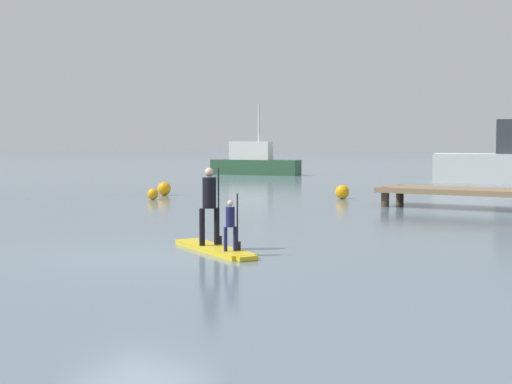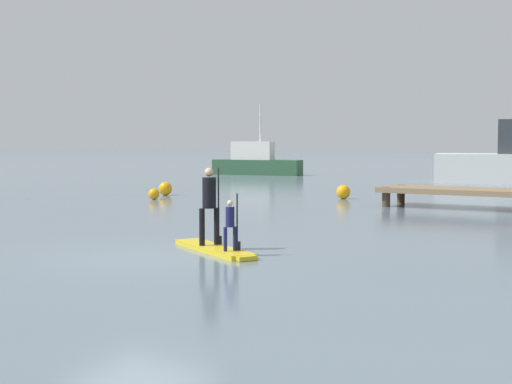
{
  "view_description": "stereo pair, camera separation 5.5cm",
  "coord_description": "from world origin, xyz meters",
  "px_view_note": "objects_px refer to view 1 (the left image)",
  "views": [
    {
      "loc": [
        9.7,
        -11.76,
        2.36
      ],
      "look_at": [
        1.04,
        2.72,
        1.19
      ],
      "focal_mm": 54.22,
      "sensor_mm": 36.0,
      "label": 1
    },
    {
      "loc": [
        9.75,
        -11.73,
        2.36
      ],
      "look_at": [
        1.04,
        2.72,
        1.19
      ],
      "focal_mm": 54.22,
      "sensor_mm": 36.0,
      "label": 2
    }
  ],
  "objects_px": {
    "paddleboard_near": "(215,249)",
    "paddler_child_solo": "(231,223)",
    "paddler_adult": "(210,201)",
    "mooring_buoy_near": "(342,192)",
    "mooring_buoy_mid": "(153,194)",
    "fishing_boat_green_midground": "(254,162)",
    "mooring_buoy_far": "(164,189)"
  },
  "relations": [
    {
      "from": "paddler_adult",
      "to": "fishing_boat_green_midground",
      "type": "distance_m",
      "value": 33.96
    },
    {
      "from": "fishing_boat_green_midground",
      "to": "mooring_buoy_mid",
      "type": "height_order",
      "value": "fishing_boat_green_midground"
    },
    {
      "from": "mooring_buoy_far",
      "to": "paddleboard_near",
      "type": "bearing_deg",
      "value": -48.59
    },
    {
      "from": "paddleboard_near",
      "to": "mooring_buoy_mid",
      "type": "xyz_separation_m",
      "value": [
        -9.77,
        10.2,
        0.17
      ]
    },
    {
      "from": "paddleboard_near",
      "to": "mooring_buoy_near",
      "type": "distance_m",
      "value": 14.75
    },
    {
      "from": "fishing_boat_green_midground",
      "to": "mooring_buoy_far",
      "type": "height_order",
      "value": "fishing_boat_green_midground"
    },
    {
      "from": "paddler_adult",
      "to": "mooring_buoy_near",
      "type": "distance_m",
      "value": 14.57
    },
    {
      "from": "paddler_adult",
      "to": "paddler_child_solo",
      "type": "relative_size",
      "value": 1.42
    },
    {
      "from": "mooring_buoy_far",
      "to": "paddler_child_solo",
      "type": "bearing_deg",
      "value": -47.81
    },
    {
      "from": "fishing_boat_green_midground",
      "to": "mooring_buoy_mid",
      "type": "bearing_deg",
      "value": -69.85
    },
    {
      "from": "paddleboard_near",
      "to": "mooring_buoy_far",
      "type": "relative_size",
      "value": 5.02
    },
    {
      "from": "paddler_child_solo",
      "to": "mooring_buoy_mid",
      "type": "bearing_deg",
      "value": 134.55
    },
    {
      "from": "paddler_adult",
      "to": "mooring_buoy_far",
      "type": "xyz_separation_m",
      "value": [
        -10.52,
        12.05,
        -0.76
      ]
    },
    {
      "from": "paddler_adult",
      "to": "fishing_boat_green_midground",
      "type": "height_order",
      "value": "fishing_boat_green_midground"
    },
    {
      "from": "mooring_buoy_near",
      "to": "mooring_buoy_mid",
      "type": "xyz_separation_m",
      "value": [
        -6.15,
        -4.1,
        -0.06
      ]
    },
    {
      "from": "paddler_child_solo",
      "to": "mooring_buoy_near",
      "type": "relative_size",
      "value": 2.11
    },
    {
      "from": "fishing_boat_green_midground",
      "to": "mooring_buoy_far",
      "type": "bearing_deg",
      "value": -70.6
    },
    {
      "from": "paddler_adult",
      "to": "paddleboard_near",
      "type": "bearing_deg",
      "value": -31.84
    },
    {
      "from": "paddleboard_near",
      "to": "paddler_child_solo",
      "type": "xyz_separation_m",
      "value": [
        0.61,
        -0.35,
        0.62
      ]
    },
    {
      "from": "paddler_child_solo",
      "to": "mooring_buoy_near",
      "type": "xyz_separation_m",
      "value": [
        -4.23,
        14.64,
        -0.4
      ]
    },
    {
      "from": "paddler_adult",
      "to": "mooring_buoy_mid",
      "type": "relative_size",
      "value": 3.81
    },
    {
      "from": "paddleboard_near",
      "to": "fishing_boat_green_midground",
      "type": "bearing_deg",
      "value": 119.67
    },
    {
      "from": "fishing_boat_green_midground",
      "to": "mooring_buoy_near",
      "type": "distance_m",
      "value": 20.38
    },
    {
      "from": "paddler_adult",
      "to": "paddler_child_solo",
      "type": "height_order",
      "value": "paddler_adult"
    },
    {
      "from": "mooring_buoy_near",
      "to": "mooring_buoy_mid",
      "type": "distance_m",
      "value": 7.39
    },
    {
      "from": "mooring_buoy_near",
      "to": "mooring_buoy_far",
      "type": "bearing_deg",
      "value": -163.6
    },
    {
      "from": "paddler_adult",
      "to": "fishing_boat_green_midground",
      "type": "xyz_separation_m",
      "value": [
        -16.69,
        29.58,
        -0.23
      ]
    },
    {
      "from": "paddleboard_near",
      "to": "paddler_child_solo",
      "type": "relative_size",
      "value": 2.44
    },
    {
      "from": "mooring_buoy_far",
      "to": "mooring_buoy_mid",
      "type": "bearing_deg",
      "value": -63.63
    },
    {
      "from": "fishing_boat_green_midground",
      "to": "paddler_child_solo",
      "type": "bearing_deg",
      "value": -59.74
    },
    {
      "from": "paddler_adult",
      "to": "mooring_buoy_near",
      "type": "xyz_separation_m",
      "value": [
        -3.38,
        14.15,
        -0.77
      ]
    },
    {
      "from": "mooring_buoy_near",
      "to": "paddleboard_near",
      "type": "bearing_deg",
      "value": -75.79
    }
  ]
}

